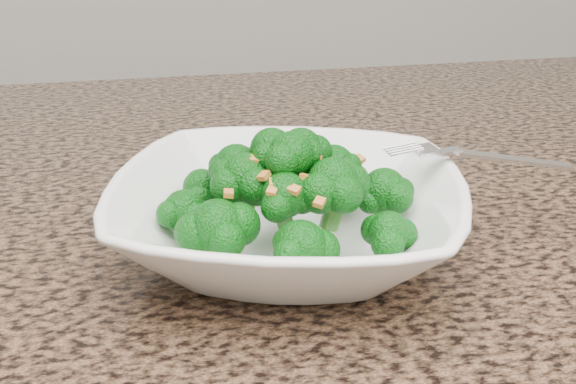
{
  "coord_description": "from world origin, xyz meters",
  "views": [
    {
      "loc": [
        0.06,
        -0.23,
        1.14
      ],
      "look_at": [
        0.16,
        0.23,
        0.95
      ],
      "focal_mm": 45.0,
      "sensor_mm": 36.0,
      "label": 1
    }
  ],
  "objects": [
    {
      "name": "broccoli_pile",
      "position": [
        0.16,
        0.23,
        0.99
      ],
      "size": [
        0.22,
        0.22,
        0.06
      ],
      "primitive_type": null,
      "color": "#0B600E",
      "rests_on": "bowl"
    },
    {
      "name": "garlic_topping",
      "position": [
        0.16,
        0.23,
        1.03
      ],
      "size": [
        0.13,
        0.13,
        0.01
      ],
      "primitive_type": null,
      "color": "orange",
      "rests_on": "broccoli_pile"
    },
    {
      "name": "fork",
      "position": [
        0.29,
        0.24,
        0.97
      ],
      "size": [
        0.17,
        0.04,
        0.01
      ],
      "primitive_type": null,
      "rotation": [
        0.0,
        0.0,
        0.06
      ],
      "color": "silver",
      "rests_on": "bowl"
    },
    {
      "name": "granite_counter",
      "position": [
        0.0,
        0.3,
        0.89
      ],
      "size": [
        1.64,
        1.04,
        0.03
      ],
      "primitive_type": "cube",
      "color": "brown",
      "rests_on": "cabinet"
    },
    {
      "name": "bowl",
      "position": [
        0.16,
        0.23,
        0.93
      ],
      "size": [
        0.31,
        0.31,
        0.06
      ],
      "primitive_type": "imported",
      "rotation": [
        0.0,
        0.0,
        -0.31
      ],
      "color": "white",
      "rests_on": "granite_counter"
    }
  ]
}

